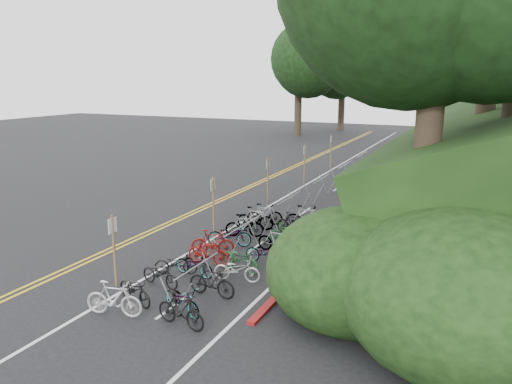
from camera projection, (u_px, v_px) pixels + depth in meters
ground at (131, 269)px, 17.89m from camera, size 120.00×120.00×0.00m
road_markings at (262, 206)px, 26.56m from camera, size 7.47×80.00×0.01m
red_curb at (364, 207)px, 26.17m from camera, size 0.25×28.00×0.10m
bike_rack_front at (197, 275)px, 15.31m from camera, size 1.10×2.56×1.09m
bike_racks_rest at (321, 184)px, 27.98m from camera, size 1.14×23.00×1.17m
signpost_near at (114, 246)px, 16.08m from camera, size 0.08×0.40×2.43m
signposts_rest at (288, 168)px, 29.71m from camera, size 0.08×18.40×2.50m
bike_front at (176, 263)px, 17.34m from camera, size 1.08×1.59×0.79m
bike_valet at (232, 250)px, 18.44m from camera, size 3.28×12.15×1.09m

